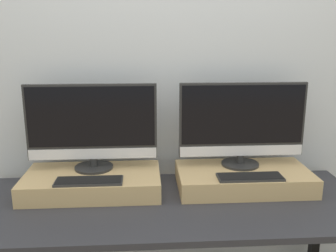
# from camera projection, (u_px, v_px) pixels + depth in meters

# --- Properties ---
(wall_back) EXTENTS (8.00, 0.04, 2.60)m
(wall_back) POSITION_uv_depth(u_px,v_px,m) (166.00, 71.00, 2.11)
(wall_back) COLOR silver
(wall_back) RESTS_ON ground_plane
(workbench) EXTENTS (1.93, 0.74, 0.70)m
(workbench) POSITION_uv_depth(u_px,v_px,m) (171.00, 213.00, 1.85)
(workbench) COLOR #2D2D33
(workbench) RESTS_ON ground_plane
(wooden_riser_left) EXTENTS (0.70, 0.37, 0.10)m
(wooden_riser_left) POSITION_uv_depth(u_px,v_px,m) (93.00, 182.00, 1.94)
(wooden_riser_left) COLOR tan
(wooden_riser_left) RESTS_ON workbench
(monitor_left) EXTENTS (0.68, 0.20, 0.45)m
(monitor_left) POSITION_uv_depth(u_px,v_px,m) (92.00, 125.00, 1.94)
(monitor_left) COLOR #282828
(monitor_left) RESTS_ON wooden_riser_left
(keyboard_left) EXTENTS (0.33, 0.11, 0.01)m
(keyboard_left) POSITION_uv_depth(u_px,v_px,m) (89.00, 181.00, 1.81)
(keyboard_left) COLOR #2D2D2D
(keyboard_left) RESTS_ON wooden_riser_left
(wooden_riser_right) EXTENTS (0.70, 0.37, 0.10)m
(wooden_riser_right) POSITION_uv_depth(u_px,v_px,m) (243.00, 178.00, 1.99)
(wooden_riser_right) COLOR tan
(wooden_riser_right) RESTS_ON workbench
(monitor_right) EXTENTS (0.68, 0.20, 0.45)m
(monitor_right) POSITION_uv_depth(u_px,v_px,m) (242.00, 123.00, 1.99)
(monitor_right) COLOR #282828
(monitor_right) RESTS_ON wooden_riser_right
(keyboard_right) EXTENTS (0.33, 0.11, 0.01)m
(keyboard_right) POSITION_uv_depth(u_px,v_px,m) (250.00, 177.00, 1.86)
(keyboard_right) COLOR #2D2D2D
(keyboard_right) RESTS_ON wooden_riser_right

